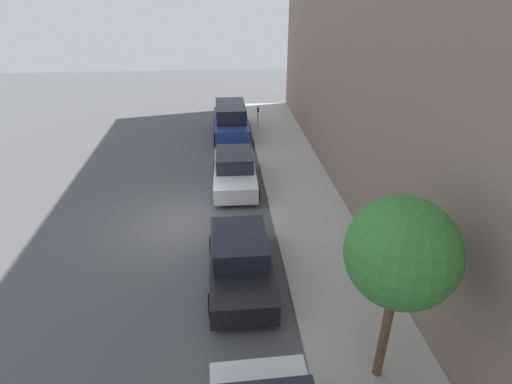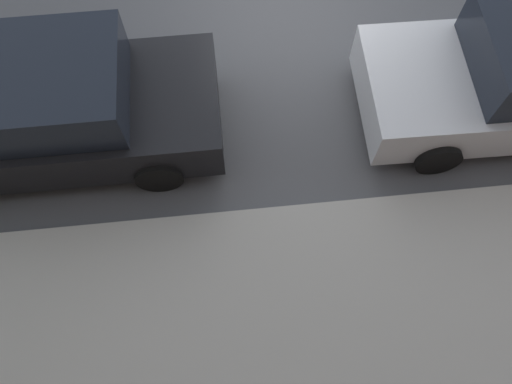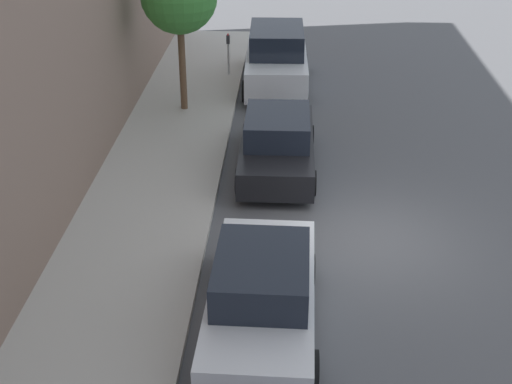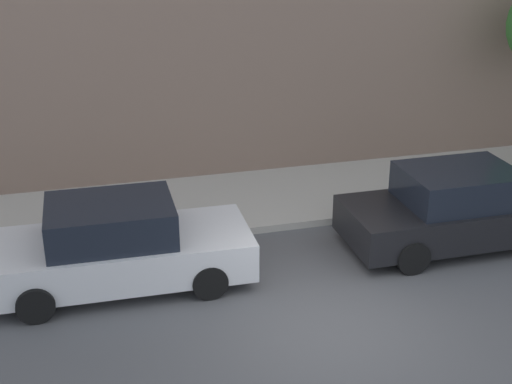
{
  "view_description": "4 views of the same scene",
  "coord_description": "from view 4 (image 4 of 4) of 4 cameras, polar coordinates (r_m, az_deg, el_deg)",
  "views": [
    {
      "loc": [
        1.7,
        -13.08,
        8.13
      ],
      "look_at": [
        2.92,
        0.37,
        1.0
      ],
      "focal_mm": 28.0,
      "sensor_mm": 36.0,
      "label": 1
    },
    {
      "loc": [
        5.98,
        -1.07,
        6.08
      ],
      "look_at": [
        3.65,
        -0.83,
        1.0
      ],
      "focal_mm": 35.0,
      "sensor_mm": 36.0,
      "label": 2
    },
    {
      "loc": [
        1.81,
        13.11,
        8.05
      ],
      "look_at": [
        2.49,
        -0.2,
        1.0
      ],
      "focal_mm": 50.0,
      "sensor_mm": 36.0,
      "label": 3
    },
    {
      "loc": [
        -8.85,
        3.6,
        6.25
      ],
      "look_at": [
        3.3,
        0.31,
        1.0
      ],
      "focal_mm": 50.0,
      "sensor_mm": 36.0,
      "label": 4
    }
  ],
  "objects": [
    {
      "name": "ground_plane",
      "position": [
        11.41,
        5.93,
        -10.69
      ],
      "size": [
        60.0,
        60.0,
        0.0
      ],
      "primitive_type": "plane",
      "color": "#515154"
    },
    {
      "name": "parked_sedan_third",
      "position": [
        12.38,
        -11.07,
        -4.32
      ],
      "size": [
        1.92,
        4.54,
        1.54
      ],
      "color": "silver",
      "rests_on": "ground_plane"
    },
    {
      "name": "parked_sedan_second",
      "position": [
        14.12,
        15.96,
        -1.32
      ],
      "size": [
        1.92,
        4.5,
        1.54
      ],
      "color": "black",
      "rests_on": "ground_plane"
    },
    {
      "name": "sidewalk",
      "position": [
        15.62,
        -0.58,
        -0.65
      ],
      "size": [
        3.08,
        32.0,
        0.15
      ],
      "color": "#B2ADA3",
      "rests_on": "ground_plane"
    }
  ]
}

